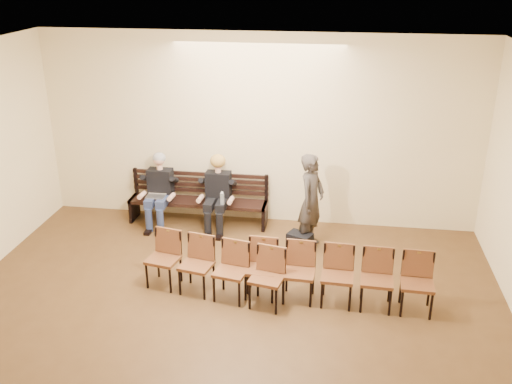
% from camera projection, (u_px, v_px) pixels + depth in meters
% --- Properties ---
extents(room_walls, '(8.02, 10.01, 3.51)m').
position_uv_depth(room_walls, '(203.00, 169.00, 6.16)').
color(room_walls, '#F8E3B2').
rests_on(room_walls, ground).
extents(bench, '(2.60, 0.90, 0.45)m').
position_uv_depth(bench, '(198.00, 211.00, 10.72)').
color(bench, black).
rests_on(bench, ground).
extents(seated_man, '(0.56, 0.77, 1.34)m').
position_uv_depth(seated_man, '(159.00, 190.00, 10.54)').
color(seated_man, black).
rests_on(seated_man, ground).
extents(seated_woman, '(0.56, 0.78, 1.30)m').
position_uv_depth(seated_woman, '(217.00, 194.00, 10.40)').
color(seated_woman, black).
rests_on(seated_woman, ground).
extents(laptop, '(0.37, 0.30, 0.25)m').
position_uv_depth(laptop, '(156.00, 198.00, 10.45)').
color(laptop, silver).
rests_on(laptop, bench).
extents(water_bottle, '(0.09, 0.09, 0.24)m').
position_uv_depth(water_bottle, '(222.00, 205.00, 10.14)').
color(water_bottle, silver).
rests_on(water_bottle, bench).
extents(bag, '(0.48, 0.42, 0.30)m').
position_uv_depth(bag, '(300.00, 241.00, 9.76)').
color(bag, black).
rests_on(bag, ground).
extents(passerby, '(0.69, 0.82, 1.91)m').
position_uv_depth(passerby, '(312.00, 194.00, 9.61)').
color(passerby, '#36302C').
rests_on(passerby, ground).
extents(chair_row_front, '(2.69, 0.58, 0.87)m').
position_uv_depth(chair_row_front, '(337.00, 277.00, 8.13)').
color(chair_row_front, brown).
rests_on(chair_row_front, ground).
extents(chair_row_back, '(2.16, 0.87, 0.87)m').
position_uv_depth(chair_row_back, '(213.00, 269.00, 8.34)').
color(chair_row_back, brown).
rests_on(chair_row_back, ground).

